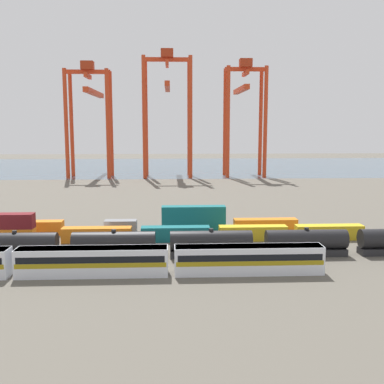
% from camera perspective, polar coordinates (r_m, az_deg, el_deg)
% --- Properties ---
extents(ground_plane, '(420.00, 420.00, 0.00)m').
position_cam_1_polar(ground_plane, '(126.73, -8.39, -1.09)').
color(ground_plane, '#5B564C').
extents(harbour_water, '(400.00, 110.00, 0.01)m').
position_cam_1_polar(harbour_water, '(231.56, -5.80, 3.15)').
color(harbour_water, '#475B6B').
rests_on(harbour_water, ground_plane).
extents(passenger_train, '(63.31, 3.14, 3.90)m').
position_cam_1_polar(passenger_train, '(64.76, -12.20, -8.26)').
color(passenger_train, silver).
rests_on(passenger_train, ground_plane).
extents(freight_tank_row, '(72.82, 3.02, 4.48)m').
position_cam_1_polar(freight_tank_row, '(72.24, 2.36, -6.36)').
color(freight_tank_row, '#232326').
rests_on(freight_tank_row, ground_plane).
extents(shipping_container_1, '(6.04, 2.44, 2.60)m').
position_cam_1_polar(shipping_container_1, '(86.28, -20.83, -5.05)').
color(shipping_container_1, orange).
rests_on(shipping_container_1, ground_plane).
extents(shipping_container_2, '(6.04, 2.44, 2.60)m').
position_cam_1_polar(shipping_container_2, '(85.74, -20.92, -3.36)').
color(shipping_container_2, maroon).
rests_on(shipping_container_2, shipping_container_1).
extents(shipping_container_3, '(12.10, 2.44, 2.60)m').
position_cam_1_polar(shipping_container_3, '(83.01, -11.69, -5.19)').
color(shipping_container_3, orange).
rests_on(shipping_container_3, ground_plane).
extents(shipping_container_4, '(12.10, 2.44, 2.60)m').
position_cam_1_polar(shipping_container_4, '(81.97, -2.06, -5.19)').
color(shipping_container_4, '#146066').
rests_on(shipping_container_4, ground_plane).
extents(shipping_container_5, '(12.10, 2.44, 2.60)m').
position_cam_1_polar(shipping_container_5, '(83.24, 7.53, -5.05)').
color(shipping_container_5, gold).
rests_on(shipping_container_5, ground_plane).
extents(shipping_container_6, '(12.10, 2.44, 2.60)m').
position_cam_1_polar(shipping_container_6, '(86.73, 16.59, -4.79)').
color(shipping_container_6, gold).
rests_on(shipping_container_6, ground_plane).
extents(shipping_container_9, '(6.04, 2.44, 2.60)m').
position_cam_1_polar(shipping_container_9, '(90.91, -17.52, -4.23)').
color(shipping_container_9, orange).
rests_on(shipping_container_9, ground_plane).
extents(shipping_container_10, '(6.04, 2.44, 2.60)m').
position_cam_1_polar(shipping_container_10, '(88.37, -8.81, -4.30)').
color(shipping_container_10, slate).
rests_on(shipping_container_10, ground_plane).
extents(shipping_container_11, '(12.10, 2.44, 2.60)m').
position_cam_1_polar(shipping_container_11, '(87.95, 0.19, -4.26)').
color(shipping_container_11, '#146066').
rests_on(shipping_container_11, ground_plane).
extents(shipping_container_12, '(12.10, 2.44, 2.60)m').
position_cam_1_polar(shipping_container_12, '(87.43, 0.19, -2.60)').
color(shipping_container_12, '#146066').
rests_on(shipping_container_12, shipping_container_11).
extents(shipping_container_13, '(12.10, 2.44, 2.60)m').
position_cam_1_polar(shipping_container_13, '(89.68, 9.06, -4.12)').
color(shipping_container_13, orange).
rests_on(shipping_container_13, ground_plane).
extents(gantry_crane_west, '(17.39, 41.54, 44.88)m').
position_cam_1_polar(gantry_crane_west, '(190.88, -12.47, 10.30)').
color(gantry_crane_west, red).
rests_on(gantry_crane_west, ground_plane).
extents(gantry_crane_central, '(19.23, 35.56, 49.70)m').
position_cam_1_polar(gantry_crane_central, '(186.99, -3.06, 11.22)').
color(gantry_crane_central, red).
rests_on(gantry_crane_central, ground_plane).
extents(gantry_crane_east, '(16.26, 33.31, 46.19)m').
position_cam_1_polar(gantry_crane_east, '(189.20, 6.46, 10.58)').
color(gantry_crane_east, red).
rests_on(gantry_crane_east, ground_plane).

